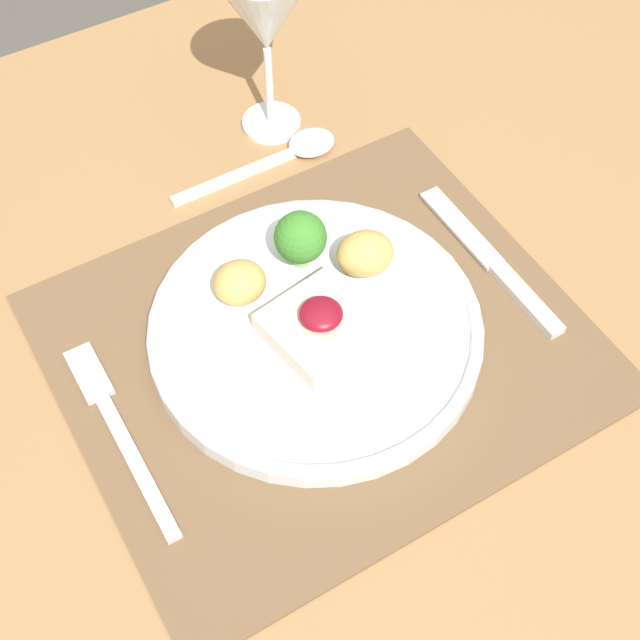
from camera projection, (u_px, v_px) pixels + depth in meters
ground_plane at (321, 613)px, 1.37m from camera, size 8.00×8.00×0.00m
dining_table at (321, 394)px, 0.84m from camera, size 1.49×1.04×0.74m
placemat at (321, 344)px, 0.77m from camera, size 0.44×0.38×0.00m
dinner_plate at (319, 319)px, 0.77m from camera, size 0.29×0.29×0.07m
fork at (115, 423)px, 0.72m from camera, size 0.02×0.20×0.01m
knife at (498, 268)px, 0.81m from camera, size 0.02×0.20×0.01m
spoon at (293, 151)px, 0.90m from camera, size 0.18×0.04×0.01m
wine_glass_near at (265, 15)px, 0.83m from camera, size 0.09×0.09×0.18m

